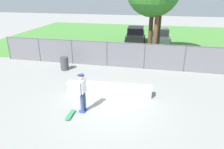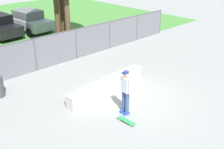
{
  "view_description": "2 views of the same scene",
  "coord_description": "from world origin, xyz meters",
  "px_view_note": "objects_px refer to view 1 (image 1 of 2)",
  "views": [
    {
      "loc": [
        2.05,
        -8.58,
        5.14
      ],
      "look_at": [
        -0.05,
        1.16,
        1.11
      ],
      "focal_mm": 33.24,
      "sensor_mm": 36.0,
      "label": 1
    },
    {
      "loc": [
        -7.89,
        -7.41,
        6.01
      ],
      "look_at": [
        -0.5,
        0.39,
        1.16
      ],
      "focal_mm": 44.59,
      "sensor_mm": 36.0,
      "label": 2
    }
  ],
  "objects_px": {
    "concrete_ledge": "(109,89)",
    "skateboarder": "(82,91)",
    "car_black": "(135,35)",
    "car_silver": "(160,36)",
    "trash_bin": "(65,63)",
    "skateboard": "(70,115)"
  },
  "relations": [
    {
      "from": "car_black",
      "to": "car_silver",
      "type": "height_order",
      "value": "same"
    },
    {
      "from": "skateboarder",
      "to": "trash_bin",
      "type": "relative_size",
      "value": 1.98
    },
    {
      "from": "car_black",
      "to": "car_silver",
      "type": "relative_size",
      "value": 1.0
    },
    {
      "from": "car_black",
      "to": "car_silver",
      "type": "distance_m",
      "value": 2.47
    },
    {
      "from": "skateboard",
      "to": "concrete_ledge",
      "type": "bearing_deg",
      "value": 63.26
    },
    {
      "from": "concrete_ledge",
      "to": "skateboarder",
      "type": "height_order",
      "value": "skateboarder"
    },
    {
      "from": "skateboarder",
      "to": "car_silver",
      "type": "bearing_deg",
      "value": 76.49
    },
    {
      "from": "concrete_ledge",
      "to": "car_black",
      "type": "height_order",
      "value": "car_black"
    },
    {
      "from": "trash_bin",
      "to": "car_black",
      "type": "bearing_deg",
      "value": 66.52
    },
    {
      "from": "car_black",
      "to": "trash_bin",
      "type": "height_order",
      "value": "car_black"
    },
    {
      "from": "skateboarder",
      "to": "trash_bin",
      "type": "distance_m",
      "value": 5.81
    },
    {
      "from": "skateboard",
      "to": "car_silver",
      "type": "distance_m",
      "value": 14.78
    },
    {
      "from": "skateboarder",
      "to": "skateboard",
      "type": "bearing_deg",
      "value": -132.35
    },
    {
      "from": "car_silver",
      "to": "car_black",
      "type": "bearing_deg",
      "value": 176.5
    },
    {
      "from": "skateboard",
      "to": "car_black",
      "type": "xyz_separation_m",
      "value": [
        1.29,
        14.43,
        0.77
      ]
    },
    {
      "from": "skateboarder",
      "to": "car_black",
      "type": "height_order",
      "value": "skateboarder"
    },
    {
      "from": "car_black",
      "to": "car_silver",
      "type": "xyz_separation_m",
      "value": [
        2.47,
        -0.15,
        0.0
      ]
    },
    {
      "from": "car_black",
      "to": "car_silver",
      "type": "bearing_deg",
      "value": -3.5
    },
    {
      "from": "skateboarder",
      "to": "skateboard",
      "type": "distance_m",
      "value": 1.16
    },
    {
      "from": "concrete_ledge",
      "to": "car_silver",
      "type": "distance_m",
      "value": 12.19
    },
    {
      "from": "car_black",
      "to": "trash_bin",
      "type": "xyz_separation_m",
      "value": [
        -3.94,
        -9.06,
        -0.37
      ]
    },
    {
      "from": "concrete_ledge",
      "to": "car_silver",
      "type": "xyz_separation_m",
      "value": [
        2.56,
        11.9,
        0.53
      ]
    }
  ]
}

